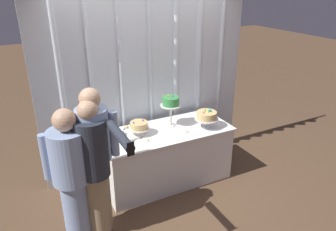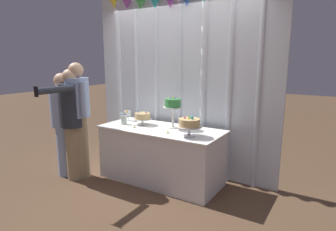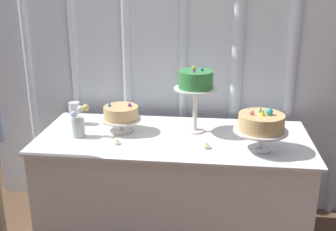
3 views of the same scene
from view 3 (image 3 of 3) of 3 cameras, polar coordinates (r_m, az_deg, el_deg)
draped_curtain at (r=2.99m, az=2.43°, el=14.30°), size 3.03×0.16×2.88m
cake_table at (r=2.83m, az=0.70°, el=-10.21°), size 1.75×0.77×0.78m
cake_display_leftmost at (r=2.72m, az=-6.55°, el=0.13°), size 0.27×0.27×0.21m
cake_display_center at (r=2.65m, az=3.86°, el=4.53°), size 0.28×0.28×0.44m
cake_display_rightmost at (r=2.46m, az=12.80°, el=-1.16°), size 0.32×0.32×0.27m
wine_glass at (r=2.92m, az=-12.88°, el=0.96°), size 0.08×0.08×0.16m
flower_vase at (r=2.68m, az=-12.30°, el=-1.12°), size 0.12×0.08×0.22m
tealight_far_left at (r=2.55m, az=-7.07°, el=-3.79°), size 0.04×0.04×0.03m
tealight_near_left at (r=2.49m, az=5.37°, el=-4.32°), size 0.05×0.05×0.04m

